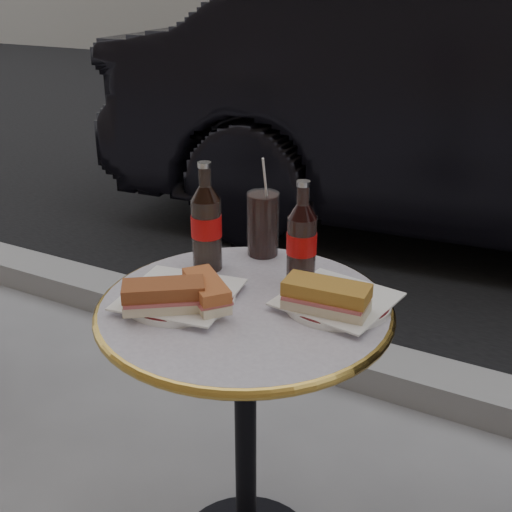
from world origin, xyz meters
The scene contains 10 objects.
curb centered at (0.00, 0.90, 0.05)m, with size 40.00×0.20×0.12m, color gray.
bistro_table centered at (0.00, 0.00, 0.37)m, with size 0.62×0.62×0.73m, color #BAB2C4, non-canonical shape.
plate_left centered at (-0.12, -0.05, 0.74)m, with size 0.23×0.23×0.01m, color white.
plate_right centered at (0.17, 0.08, 0.74)m, with size 0.22×0.22×0.01m, color white.
sandwich_left_a centered at (-0.11, -0.12, 0.77)m, with size 0.16×0.07×0.06m, color brown.
sandwich_left_b centered at (-0.05, -0.06, 0.77)m, with size 0.14×0.07×0.05m, color #B1592D.
sandwich_right centered at (0.17, 0.03, 0.77)m, with size 0.17×0.08×0.06m, color #AE782C.
cola_bottle_left centered at (-0.16, 0.11, 0.86)m, with size 0.07×0.07×0.25m, color black, non-canonical shape.
cola_bottle_right centered at (0.06, 0.14, 0.85)m, with size 0.07×0.07×0.24m, color black, non-canonical shape.
cola_glass centered at (-0.09, 0.24, 0.81)m, with size 0.08×0.08×0.16m, color black.
Camera 1 is at (0.59, -1.03, 1.36)m, focal length 45.00 mm.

